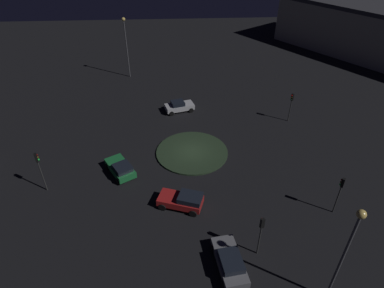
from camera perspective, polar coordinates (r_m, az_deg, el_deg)
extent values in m
plane|color=black|center=(37.30, 0.00, -1.51)|extent=(115.49, 115.49, 0.00)
cylinder|color=#263823|center=(37.24, 0.00, -1.40)|extent=(8.15, 8.15, 0.19)
cube|color=#1E7238|center=(34.95, -12.43, -4.12)|extent=(4.37, 3.65, 0.66)
cube|color=black|center=(34.00, -12.01, -4.06)|extent=(2.33, 2.30, 0.51)
cylinder|color=black|center=(36.02, -14.64, -3.82)|extent=(0.63, 0.50, 0.60)
cylinder|color=black|center=(36.46, -11.94, -2.81)|extent=(0.63, 0.50, 0.60)
cylinder|color=black|center=(33.89, -12.81, -6.38)|extent=(0.63, 0.50, 0.60)
cylinder|color=black|center=(34.37, -9.97, -5.27)|extent=(0.63, 0.50, 0.60)
cube|color=silver|center=(45.09, -2.20, 6.52)|extent=(2.76, 4.19, 0.68)
cube|color=black|center=(44.75, -2.51, 7.12)|extent=(1.97, 2.06, 0.48)
cylinder|color=black|center=(46.36, -0.87, 6.93)|extent=(0.38, 0.67, 0.63)
cylinder|color=black|center=(44.88, -0.15, 5.91)|extent=(0.38, 0.67, 0.63)
cylinder|color=black|center=(45.68, -4.20, 6.38)|extent=(0.38, 0.67, 0.63)
cylinder|color=black|center=(44.17, -3.57, 5.32)|extent=(0.38, 0.67, 0.63)
cube|color=slate|center=(26.66, 6.53, -19.67)|extent=(4.62, 2.42, 0.64)
cube|color=black|center=(26.01, 6.86, -19.59)|extent=(2.35, 1.89, 0.48)
cylinder|color=black|center=(27.62, 3.58, -17.80)|extent=(0.64, 0.30, 0.62)
cylinder|color=black|center=(28.00, 7.37, -17.09)|extent=(0.64, 0.30, 0.62)
cylinder|color=black|center=(25.93, 5.48, -23.26)|extent=(0.64, 0.30, 0.62)
cylinder|color=black|center=(26.33, 9.61, -22.39)|extent=(0.64, 0.30, 0.62)
cube|color=red|center=(30.59, -2.04, -9.86)|extent=(3.06, 4.43, 0.66)
cube|color=black|center=(29.97, -0.30, -9.39)|extent=(2.22, 2.52, 0.55)
cylinder|color=black|center=(30.58, -5.20, -10.93)|extent=(0.44, 0.74, 0.70)
cylinder|color=black|center=(31.79, -4.07, -8.62)|extent=(0.44, 0.74, 0.70)
cylinder|color=black|center=(29.93, 0.18, -12.04)|extent=(0.44, 0.74, 0.70)
cylinder|color=black|center=(31.17, 1.08, -9.63)|extent=(0.44, 0.74, 0.70)
cylinder|color=#2D2D2D|center=(26.99, 11.62, -16.18)|extent=(0.12, 0.12, 3.11)
cube|color=black|center=(25.47, 12.16, -13.35)|extent=(0.30, 0.35, 0.90)
sphere|color=red|center=(25.35, 12.07, -12.72)|extent=(0.20, 0.20, 0.20)
sphere|color=#4C380F|center=(25.55, 11.99, -13.13)|extent=(0.20, 0.20, 0.20)
sphere|color=#0F3819|center=(25.75, 11.92, -13.53)|extent=(0.20, 0.20, 0.20)
cylinder|color=#2D2D2D|center=(44.16, 16.68, 5.56)|extent=(0.12, 0.12, 3.02)
cube|color=black|center=(43.27, 17.11, 7.81)|extent=(0.37, 0.33, 0.90)
sphere|color=red|center=(43.05, 17.04, 8.09)|extent=(0.20, 0.20, 0.20)
sphere|color=#4C380F|center=(43.17, 16.97, 7.78)|extent=(0.20, 0.20, 0.20)
sphere|color=#0F3819|center=(43.29, 16.91, 7.46)|extent=(0.20, 0.20, 0.20)
cylinder|color=#2D2D2D|center=(32.12, 23.95, -8.87)|extent=(0.12, 0.12, 3.12)
cube|color=black|center=(30.85, 24.83, -6.16)|extent=(0.37, 0.36, 0.90)
sphere|color=#3F0C0C|center=(30.70, 24.70, -5.69)|extent=(0.20, 0.20, 0.20)
sphere|color=#4C380F|center=(30.86, 24.58, -6.07)|extent=(0.20, 0.20, 0.20)
sphere|color=#1EE53F|center=(31.03, 24.45, -6.45)|extent=(0.20, 0.20, 0.20)
cylinder|color=#2D2D2D|center=(34.49, -24.61, -5.13)|extent=(0.12, 0.12, 3.58)
cube|color=black|center=(33.20, -25.54, -2.16)|extent=(0.36, 0.31, 0.90)
sphere|color=#3F0C0C|center=(33.04, -25.42, -1.73)|extent=(0.20, 0.20, 0.20)
sphere|color=#4C380F|center=(33.19, -25.30, -2.11)|extent=(0.20, 0.20, 0.20)
sphere|color=#1EE53F|center=(33.34, -25.19, -2.48)|extent=(0.20, 0.20, 0.20)
cylinder|color=#4C4C51|center=(55.06, -11.27, 15.80)|extent=(0.18, 0.18, 9.09)
sphere|color=#F9D166|center=(53.72, -11.88, 20.52)|extent=(0.55, 0.55, 0.55)
cylinder|color=#4C4C51|center=(24.12, 24.55, -18.12)|extent=(0.18, 0.18, 8.39)
sphere|color=#F9D166|center=(21.03, 27.46, -10.81)|extent=(0.56, 0.56, 0.56)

